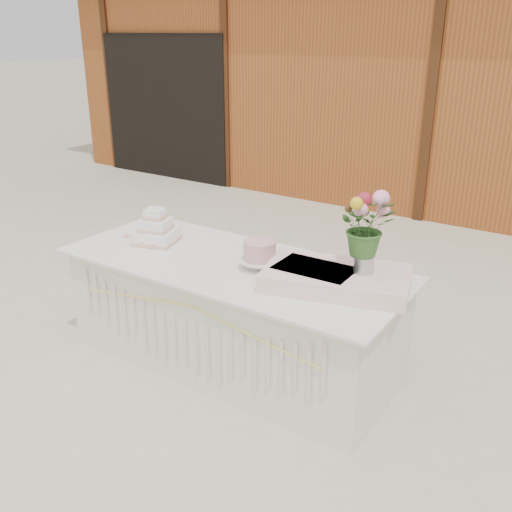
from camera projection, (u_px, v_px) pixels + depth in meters
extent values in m
plane|color=beige|center=(233.00, 361.00, 4.13)|extent=(80.00, 80.00, 0.00)
cube|color=#96481F|center=(475.00, 85.00, 8.22)|extent=(12.00, 4.00, 3.00)
cube|color=black|center=(164.00, 108.00, 8.97)|extent=(2.40, 0.08, 2.20)
cube|color=white|center=(232.00, 315.00, 3.99)|extent=(2.28, 0.88, 0.75)
cube|color=white|center=(231.00, 264.00, 3.85)|extent=(2.40, 1.00, 0.02)
cube|color=white|center=(156.00, 236.00, 4.21)|extent=(0.34, 0.34, 0.09)
cube|color=#EFAE97|center=(157.00, 240.00, 4.22)|extent=(0.36, 0.36, 0.02)
cube|color=white|center=(156.00, 225.00, 4.17)|extent=(0.25, 0.25, 0.09)
cube|color=#EFAE97|center=(156.00, 228.00, 4.18)|extent=(0.26, 0.26, 0.02)
cube|color=white|center=(155.00, 214.00, 4.14)|extent=(0.16, 0.16, 0.08)
cube|color=#EFAE97|center=(155.00, 216.00, 4.15)|extent=(0.18, 0.18, 0.02)
cylinder|color=white|center=(260.00, 268.00, 3.74)|extent=(0.23, 0.23, 0.01)
cylinder|color=white|center=(260.00, 264.00, 3.73)|extent=(0.07, 0.07, 0.04)
cylinder|color=white|center=(260.00, 260.00, 3.72)|extent=(0.27, 0.27, 0.01)
cylinder|color=#D4989D|center=(260.00, 250.00, 3.70)|extent=(0.21, 0.21, 0.13)
cube|color=#FFD5CD|center=(337.00, 278.00, 3.47)|extent=(0.97, 0.72, 0.11)
cylinder|color=#B2B2B6|center=(364.00, 260.00, 3.38)|extent=(0.12, 0.12, 0.16)
imported|color=#305C24|center=(367.00, 219.00, 3.29)|extent=(0.42, 0.41, 0.36)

